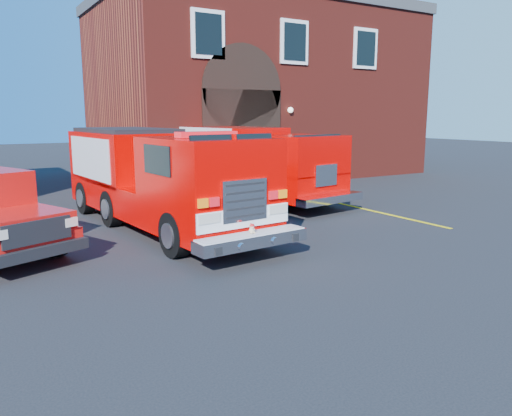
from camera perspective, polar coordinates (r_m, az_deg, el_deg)
ground at (r=10.46m, az=-3.41°, el=-5.99°), size 100.00×100.00×0.00m
parking_stripe_near at (r=15.19m, az=16.97°, el=-1.20°), size 0.12×3.00×0.01m
parking_stripe_mid at (r=17.29m, az=9.60°, el=0.50°), size 0.12×3.00×0.01m
parking_stripe_far at (r=19.63m, az=3.91°, el=1.81°), size 0.12×3.00×0.01m
fire_station at (r=26.66m, az=-0.30°, el=13.28°), size 15.20×10.20×8.45m
fire_engine at (r=13.48m, az=-11.16°, el=3.47°), size 3.10×8.70×2.63m
secondary_truck at (r=17.90m, az=-0.97°, el=5.45°), size 3.51×8.11×2.55m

